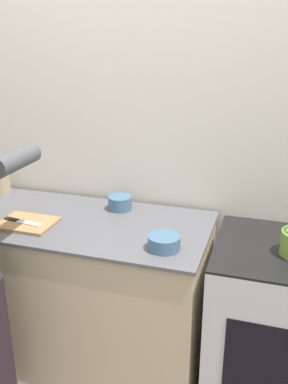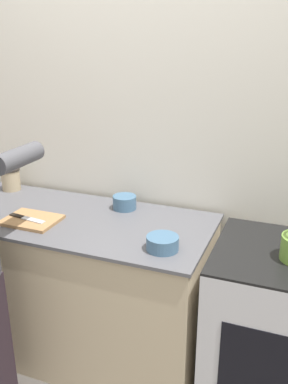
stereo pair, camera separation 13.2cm
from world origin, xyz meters
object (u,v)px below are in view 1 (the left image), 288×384
at_px(knife, 21,221).
at_px(bowl_prep, 120,203).
at_px(canister_jar, 1,182).
at_px(cutting_board, 27,223).
at_px(oven, 281,328).

xyz_separation_m(knife, bowl_prep, (0.43, 0.37, 0.02)).
bearing_deg(canister_jar, cutting_board, -42.03).
relative_size(cutting_board, bowl_prep, 2.14).
height_order(bowl_prep, canister_jar, canister_jar).
bearing_deg(oven, bowl_prep, 165.55).
bearing_deg(knife, cutting_board, 31.24).
distance_m(knife, canister_jar, 0.57).
xyz_separation_m(oven, bowl_prep, (-0.96, 0.25, 0.48)).
distance_m(oven, knife, 1.47).
xyz_separation_m(oven, cutting_board, (-1.36, -0.11, 0.45)).
bearing_deg(bowl_prep, canister_jar, 178.00).
bearing_deg(cutting_board, oven, 4.64).
bearing_deg(cutting_board, canister_jar, 137.97).
height_order(knife, canister_jar, canister_jar).
distance_m(oven, cutting_board, 1.44).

